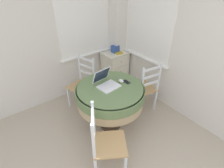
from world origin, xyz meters
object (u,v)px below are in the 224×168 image
at_px(computer_mouse, 121,81).
at_px(corner_cabinet, 115,68).
at_px(dining_chair_camera_near, 105,143).
at_px(round_dining_table, 110,95).
at_px(laptop, 106,82).
at_px(dining_chair_near_back_window, 83,84).
at_px(cell_phone, 127,82).
at_px(dining_chair_near_right_window, 144,88).
at_px(storage_box, 115,49).
at_px(book_on_cabinet, 118,52).

relative_size(computer_mouse, corner_cabinet, 0.13).
bearing_deg(dining_chair_camera_near, round_dining_table, 48.53).
bearing_deg(corner_cabinet, computer_mouse, -123.95).
height_order(laptop, dining_chair_camera_near, laptop).
bearing_deg(dining_chair_near_back_window, cell_phone, -66.38).
bearing_deg(laptop, dining_chair_near_right_window, -7.70).
bearing_deg(dining_chair_camera_near, computer_mouse, 38.65).
xyz_separation_m(computer_mouse, dining_chair_near_back_window, (-0.28, 0.75, -0.34)).
bearing_deg(storage_box, cell_phone, -120.20).
distance_m(dining_chair_near_right_window, corner_cabinet, 1.07).
height_order(dining_chair_near_right_window, storage_box, dining_chair_near_right_window).
bearing_deg(computer_mouse, dining_chair_near_right_window, -3.94).
distance_m(laptop, dining_chair_camera_near, 0.88).
bearing_deg(storage_box, laptop, -134.03).
distance_m(computer_mouse, dining_chair_camera_near, 0.98).
bearing_deg(book_on_cabinet, cell_phone, -122.47).
bearing_deg(cell_phone, computer_mouse, 143.33).
bearing_deg(storage_box, round_dining_table, -131.40).
xyz_separation_m(laptop, dining_chair_camera_near, (-0.48, -0.64, -0.37)).
height_order(computer_mouse, book_on_cabinet, computer_mouse).
relative_size(laptop, book_on_cabinet, 1.71).
xyz_separation_m(dining_chair_near_back_window, corner_cabinet, (0.97, 0.27, -0.08)).
distance_m(dining_chair_camera_near, storage_box, 2.17).
relative_size(laptop, cell_phone, 2.90).
distance_m(laptop, computer_mouse, 0.24).
height_order(computer_mouse, storage_box, storage_box).
height_order(round_dining_table, laptop, laptop).
bearing_deg(corner_cabinet, cell_phone, -119.94).
distance_m(round_dining_table, laptop, 0.21).
relative_size(corner_cabinet, storage_box, 5.00).
distance_m(laptop, corner_cabinet, 1.40).
relative_size(dining_chair_near_back_window, book_on_cabinet, 4.58).
height_order(laptop, dining_chair_near_right_window, laptop).
height_order(dining_chair_near_back_window, storage_box, dining_chair_near_back_window).
height_order(laptop, cell_phone, laptop).
bearing_deg(corner_cabinet, storage_box, 41.04).
height_order(round_dining_table, dining_chair_near_right_window, dining_chair_near_right_window).
relative_size(dining_chair_near_back_window, storage_box, 6.52).
height_order(storage_box, book_on_cabinet, storage_box).
bearing_deg(dining_chair_near_right_window, laptop, 172.30).
bearing_deg(round_dining_table, cell_phone, -8.95).
height_order(corner_cabinet, book_on_cabinet, book_on_cabinet).
xyz_separation_m(laptop, book_on_cabinet, (0.95, 0.90, -0.07)).
bearing_deg(laptop, dining_chair_camera_near, -127.04).
relative_size(laptop, corner_cabinet, 0.49).
relative_size(dining_chair_camera_near, corner_cabinet, 1.30).
relative_size(dining_chair_near_right_window, book_on_cabinet, 4.58).
xyz_separation_m(cell_phone, dining_chair_camera_near, (-0.79, -0.52, -0.32)).
xyz_separation_m(laptop, computer_mouse, (0.23, -0.07, -0.03)).
height_order(dining_chair_near_right_window, dining_chair_camera_near, same).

